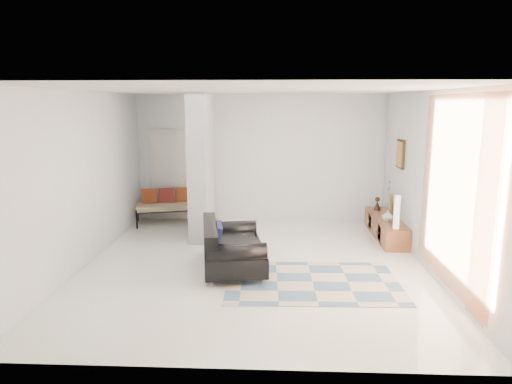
{
  "coord_description": "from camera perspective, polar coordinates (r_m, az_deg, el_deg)",
  "views": [
    {
      "loc": [
        0.35,
        -7.1,
        2.6
      ],
      "look_at": [
        0.0,
        0.6,
        1.1
      ],
      "focal_mm": 32.0,
      "sensor_mm": 36.0,
      "label": 1
    }
  ],
  "objects": [
    {
      "name": "area_rug",
      "position": [
        6.92,
        7.08,
        -11.09
      ],
      "size": [
        2.57,
        1.75,
        0.01
      ],
      "primitive_type": "cube",
      "rotation": [
        0.0,
        0.0,
        0.03
      ],
      "color": "#C3B495",
      "rests_on": "floor"
    },
    {
      "name": "bronze_figurine",
      "position": [
        9.88,
        14.92,
        -1.42
      ],
      "size": [
        0.14,
        0.14,
        0.27
      ],
      "primitive_type": null,
      "rotation": [
        0.0,
        0.0,
        -0.04
      ],
      "color": "black",
      "rests_on": "media_console"
    },
    {
      "name": "ceiling",
      "position": [
        7.12,
        -0.25,
        12.63
      ],
      "size": [
        6.0,
        6.0,
        0.0
      ],
      "primitive_type": "plane",
      "rotation": [
        3.14,
        0.0,
        0.0
      ],
      "color": "white",
      "rests_on": "wall_back"
    },
    {
      "name": "media_console",
      "position": [
        9.38,
        15.91,
        -4.22
      ],
      "size": [
        0.45,
        1.96,
        0.8
      ],
      "color": "brown",
      "rests_on": "floor"
    },
    {
      "name": "wall_front",
      "position": [
        4.29,
        -2.23,
        -5.22
      ],
      "size": [
        6.0,
        0.0,
        6.0
      ],
      "primitive_type": "plane",
      "rotation": [
        -1.57,
        0.0,
        0.0
      ],
      "color": "white",
      "rests_on": "ground"
    },
    {
      "name": "wall_left",
      "position": [
        7.84,
        -20.75,
        1.5
      ],
      "size": [
        0.0,
        6.0,
        6.0
      ],
      "primitive_type": "plane",
      "rotation": [
        1.57,
        0.0,
        1.57
      ],
      "color": "white",
      "rests_on": "ground"
    },
    {
      "name": "vase",
      "position": [
        9.02,
        16.11,
        -2.85
      ],
      "size": [
        0.21,
        0.21,
        0.21
      ],
      "primitive_type": "imported",
      "rotation": [
        0.0,
        0.0,
        0.05
      ],
      "color": "silver",
      "rests_on": "media_console"
    },
    {
      "name": "floor",
      "position": [
        7.57,
        -0.23,
        -9.06
      ],
      "size": [
        6.0,
        6.0,
        0.0
      ],
      "primitive_type": "plane",
      "color": "white",
      "rests_on": "ground"
    },
    {
      "name": "cylinder_lamp",
      "position": [
        8.49,
        17.19,
        -2.42
      ],
      "size": [
        0.11,
        0.11,
        0.6
      ],
      "primitive_type": "cylinder",
      "color": "beige",
      "rests_on": "media_console"
    },
    {
      "name": "wall_art",
      "position": [
        9.17,
        17.61,
        4.55
      ],
      "size": [
        0.04,
        0.45,
        0.55
      ],
      "primitive_type": "cube",
      "color": "#35220E",
      "rests_on": "wall_right"
    },
    {
      "name": "wall_back",
      "position": [
        10.18,
        0.59,
        4.24
      ],
      "size": [
        6.0,
        0.0,
        6.0
      ],
      "primitive_type": "plane",
      "rotation": [
        1.57,
        0.0,
        0.0
      ],
      "color": "white",
      "rests_on": "ground"
    },
    {
      "name": "wall_right",
      "position": [
        7.59,
        20.97,
        1.19
      ],
      "size": [
        0.0,
        6.0,
        6.0
      ],
      "primitive_type": "plane",
      "rotation": [
        1.57,
        0.0,
        -1.57
      ],
      "color": "white",
      "rests_on": "ground"
    },
    {
      "name": "loveseat",
      "position": [
        7.27,
        -3.36,
        -6.98
      ],
      "size": [
        1.16,
        1.7,
        0.76
      ],
      "rotation": [
        0.0,
        0.0,
        0.17
      ],
      "color": "silver",
      "rests_on": "floor"
    },
    {
      "name": "daybed",
      "position": [
        10.23,
        -10.4,
        -1.47
      ],
      "size": [
        1.74,
        1.08,
        0.77
      ],
      "rotation": [
        0.0,
        0.0,
        0.27
      ],
      "color": "black",
      "rests_on": "floor"
    },
    {
      "name": "curtain",
      "position": [
        6.49,
        23.46,
        -0.11
      ],
      "size": [
        0.0,
        2.55,
        2.55
      ],
      "primitive_type": "plane",
      "rotation": [
        1.57,
        0.0,
        1.57
      ],
      "color": "orange",
      "rests_on": "wall_right"
    },
    {
      "name": "partition_column",
      "position": [
        8.91,
        -6.83,
        3.19
      ],
      "size": [
        0.35,
        1.2,
        2.8
      ],
      "primitive_type": "cube",
      "color": "#9CA0A3",
      "rests_on": "floor"
    },
    {
      "name": "hallway_door",
      "position": [
        10.48,
        -10.98,
        2.14
      ],
      "size": [
        0.85,
        0.06,
        2.04
      ],
      "primitive_type": "cube",
      "color": "beige",
      "rests_on": "floor"
    }
  ]
}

